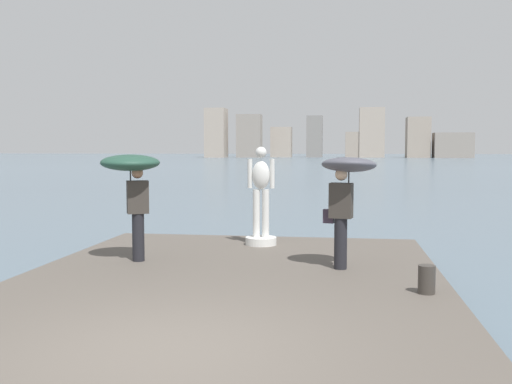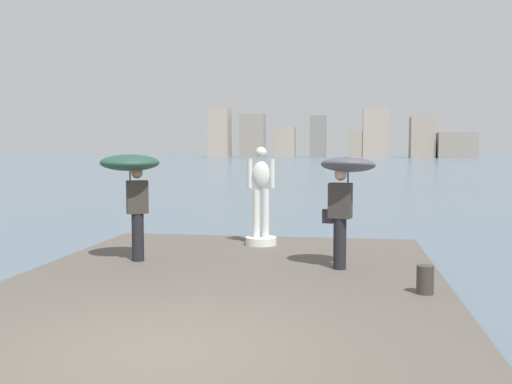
# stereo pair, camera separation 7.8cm
# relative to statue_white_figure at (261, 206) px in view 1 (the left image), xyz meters

# --- Properties ---
(ground_plane) EXTENTS (400.00, 400.00, 0.00)m
(ground_plane) POSITION_rel_statue_white_figure_xyz_m (-0.08, 33.37, -1.24)
(ground_plane) COLOR slate
(pier) EXTENTS (6.88, 10.84, 0.40)m
(pier) POSITION_rel_statue_white_figure_xyz_m (-0.08, -4.21, -1.04)
(pier) COLOR #564F47
(pier) RESTS_ON ground
(statue_white_figure) EXTENTS (0.67, 0.67, 2.10)m
(statue_white_figure) POSITION_rel_statue_white_figure_xyz_m (0.00, 0.00, 0.00)
(statue_white_figure) COLOR silver
(statue_white_figure) RESTS_ON pier
(onlooker_left) EXTENTS (1.43, 1.44, 1.97)m
(onlooker_left) POSITION_rel_statue_white_figure_xyz_m (-2.07, -2.14, 0.75)
(onlooker_left) COLOR black
(onlooker_left) RESTS_ON pier
(onlooker_right) EXTENTS (1.10, 1.12, 1.96)m
(onlooker_right) POSITION_rel_statue_white_figure_xyz_m (1.78, -2.29, 0.65)
(onlooker_right) COLOR black
(onlooker_right) RESTS_ON pier
(mooring_bollard) EXTENTS (0.24, 0.24, 0.41)m
(mooring_bollard) POSITION_rel_statue_white_figure_xyz_m (2.92, -3.85, -0.64)
(mooring_bollard) COLOR #38332D
(mooring_bollard) RESTS_ON pier
(distant_skyline) EXTENTS (67.05, 13.63, 12.82)m
(distant_skyline) POSITION_rel_statue_white_figure_xyz_m (-0.46, 141.52, 3.80)
(distant_skyline) COLOR #A89989
(distant_skyline) RESTS_ON ground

